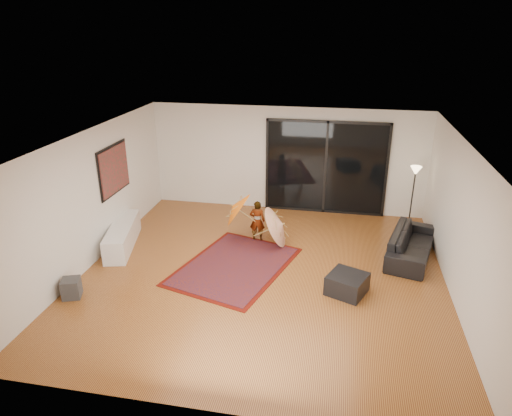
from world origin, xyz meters
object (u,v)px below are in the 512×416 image
(sofa, at_px, (411,244))
(media_console, at_px, (123,236))
(ottoman, at_px, (347,284))
(child, at_px, (257,221))

(sofa, bearing_deg, media_console, 111.38)
(sofa, relative_size, ottoman, 3.08)
(media_console, relative_size, ottoman, 2.84)
(media_console, xyz_separation_m, ottoman, (4.88, -0.98, -0.07))
(sofa, bearing_deg, ottoman, 156.81)
(media_console, distance_m, child, 3.00)
(sofa, xyz_separation_m, ottoman, (-1.32, -1.67, -0.11))
(media_console, bearing_deg, child, 2.89)
(ottoman, relative_size, child, 0.68)
(media_console, bearing_deg, ottoman, -25.53)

